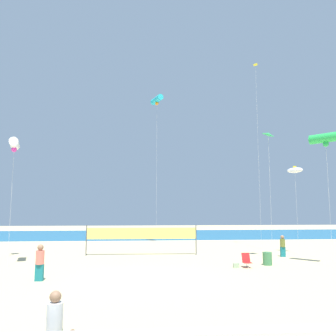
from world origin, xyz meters
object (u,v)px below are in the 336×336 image
folding_beach_chair (247,260)px  kite_yellow_diamond (256,78)px  kite_cyan_tube (157,100)px  trash_barrel (267,259)px  volleyball_net (142,234)px  kite_green_tube (326,138)px  beach_handbag (236,266)px  kite_green_diamond (269,135)px  beachgoer_olive_shirt (283,245)px  mother_figure (54,324)px  beachgoer_coral_shirt (40,261)px  kite_white_tube (14,144)px  kite_white_inflatable (295,170)px

folding_beach_chair → kite_yellow_diamond: bearing=84.2°
kite_cyan_tube → kite_yellow_diamond: 10.57m
trash_barrel → volleyball_net: bearing=146.3°
kite_green_tube → kite_cyan_tube: (-10.62, 14.32, 7.15)m
kite_green_tube → folding_beach_chair: bearing=175.9°
beach_handbag → kite_green_diamond: 10.29m
kite_yellow_diamond → kite_cyan_tube: bearing=155.3°
volleyball_net → kite_green_diamond: size_ratio=0.93×
trash_barrel → kite_yellow_diamond: 18.55m
volleyball_net → kite_green_diamond: (9.55, -3.38, 7.65)m
beachgoer_olive_shirt → kite_cyan_tube: size_ratio=0.10×
mother_figure → kite_cyan_tube: (3.64, 26.67, 14.60)m
beachgoer_coral_shirt → folding_beach_chair: 12.33m
volleyball_net → trash_barrel: bearing=-33.7°
beachgoer_coral_shirt → beach_handbag: bearing=-75.3°
trash_barrel → kite_green_diamond: (1.25, 2.16, 8.87)m
mother_figure → kite_yellow_diamond: kite_yellow_diamond is taller
trash_barrel → kite_white_tube: 18.56m
volleyball_net → kite_green_tube: size_ratio=1.03×
mother_figure → kite_yellow_diamond: bearing=61.2°
mother_figure → beachgoer_olive_shirt: bearing=54.7°
kite_white_tube → volleyball_net: bearing=28.9°
folding_beach_chair → kite_cyan_tube: 21.13m
folding_beach_chair → kite_green_diamond: (2.90, 2.92, 8.83)m
beachgoer_olive_shirt → kite_green_diamond: (-1.42, -1.59, 8.41)m
kite_green_tube → kite_cyan_tube: size_ratio=0.55×
beachgoer_olive_shirt → beach_handbag: 6.86m
folding_beach_chair → beach_handbag: (-0.71, -0.10, -0.32)m
mother_figure → volleyball_net: (2.12, 19.05, 0.74)m
volleyball_net → kite_white_inflatable: 13.89m
kite_white_inflatable → kite_green_diamond: bearing=-139.3°
beachgoer_coral_shirt → kite_green_diamond: (14.81, 6.07, 8.30)m
mother_figure → kite_white_inflatable: size_ratio=0.23×
kite_green_diamond → kite_cyan_tube: kite_cyan_tube is taller
kite_green_tube → kite_yellow_diamond: kite_yellow_diamond is taller
kite_cyan_tube → kite_white_tube: kite_cyan_tube is taller
kite_yellow_diamond → beachgoer_olive_shirt: bearing=-91.2°
trash_barrel → beach_handbag: trash_barrel is taller
kite_green_diamond → trash_barrel: bearing=-120.1°
kite_white_tube → kite_green_tube: bearing=-5.3°
folding_beach_chair → trash_barrel: (1.65, 0.76, -0.04)m
trash_barrel → kite_green_tube: bearing=-16.6°
mother_figure → kite_white_tube: bearing=116.4°
kite_green_tube → kite_white_inflatable: (0.69, 6.14, -1.42)m
beachgoer_coral_shirt → kite_yellow_diamond: (16.35, 12.68, 15.54)m
trash_barrel → folding_beach_chair: bearing=-155.3°
kite_white_inflatable → folding_beach_chair: bearing=-137.1°
kite_green_diamond → kite_yellow_diamond: bearing=77.0°
mother_figure → kite_green_tube: size_ratio=0.19×
folding_beach_chair → kite_cyan_tube: (-5.13, 13.93, 15.04)m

